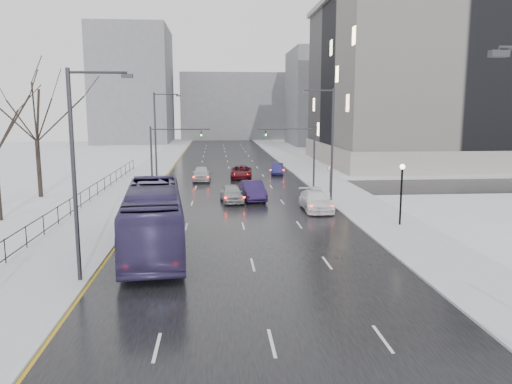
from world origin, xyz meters
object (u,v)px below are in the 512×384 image
object	(u,v)px
bus	(153,218)
sedan_right_near	(253,191)
tree_park_e	(41,198)
sedan_right_cross	(241,172)
no_uturn_sign	(330,171)
streetlight_l_far	(157,133)
streetlight_r_mid	(330,139)
streetlight_l_near	(78,166)
sedan_right_distant	(277,169)
mast_signal_left	(162,150)
sedan_center_far	(202,173)
sedan_right_far	(316,201)
mast_signal_right	(304,149)
tree_park_d	(0,222)
lamppost_r_mid	(402,186)
sedan_center_near	(232,193)

from	to	relation	value
bus	sedan_right_near	xyz separation A→B (m)	(7.00, 15.73, -1.01)
tree_park_e	sedan_right_cross	xyz separation A→B (m)	(19.36, 11.82, 0.78)
tree_park_e	no_uturn_sign	world-z (taller)	tree_park_e
streetlight_l_far	sedan_right_near	size ratio (longest dim) A/B	1.91
streetlight_l_far	sedan_right_near	world-z (taller)	streetlight_l_far
streetlight_r_mid	streetlight_l_near	world-z (taller)	same
sedan_right_cross	sedan_right_distant	bearing A→B (deg)	40.00
mast_signal_left	sedan_center_far	bearing A→B (deg)	57.97
sedan_right_far	streetlight_r_mid	bearing A→B (deg)	62.99
tree_park_e	no_uturn_sign	xyz separation A→B (m)	(27.40, 0.00, 2.30)
sedan_right_cross	streetlight_l_near	bearing A→B (deg)	-100.71
mast_signal_right	sedan_right_far	xyz separation A→B (m)	(-1.11, -11.93, -3.28)
sedan_center_far	mast_signal_right	bearing A→B (deg)	-28.58
tree_park_e	bus	distance (m)	22.51
tree_park_d	sedan_right_distant	xyz separation A→B (m)	(23.75, 25.31, 0.74)
streetlight_l_far	sedan_right_cross	world-z (taller)	streetlight_l_far
streetlight_l_near	sedan_right_near	distance (m)	23.76
streetlight_r_mid	sedan_right_near	xyz separation A→B (m)	(-6.72, 1.21, -4.72)
tree_park_e	streetlight_l_near	bearing A→B (deg)	-67.31
tree_park_d	sedan_center_far	size ratio (longest dim) A/B	2.50
lamppost_r_mid	no_uturn_sign	world-z (taller)	lamppost_r_mid
tree_park_d	streetlight_l_far	xyz separation A→B (m)	(9.63, 18.00, 5.62)
streetlight_r_mid	mast_signal_right	xyz separation A→B (m)	(-0.84, 8.00, -1.51)
sedan_right_cross	sedan_center_far	bearing A→B (deg)	-156.05
lamppost_r_mid	sedan_right_near	size ratio (longest dim) A/B	0.82
tree_park_e	sedan_right_far	distance (m)	25.68
streetlight_l_far	sedan_right_far	bearing A→B (deg)	-47.93
sedan_right_cross	sedan_right_far	xyz separation A→B (m)	(5.05, -19.75, 0.04)
no_uturn_sign	tree_park_e	bearing A→B (deg)	180.00
sedan_right_near	sedan_center_far	size ratio (longest dim) A/B	1.05
mast_signal_right	sedan_right_cross	xyz separation A→B (m)	(-6.16, 7.82, -3.33)
tree_park_d	sedan_right_near	bearing A→B (deg)	20.52
bus	sedan_center_far	xyz separation A→B (m)	(2.06, 28.64, -1.02)
lamppost_r_mid	sedan_right_cross	world-z (taller)	lamppost_r_mid
tree_park_d	streetlight_l_far	bearing A→B (deg)	61.85
tree_park_d	sedan_right_far	distance (m)	24.12
sedan_right_cross	sedan_right_distant	distance (m)	5.92
sedan_right_near	sedan_right_distant	xyz separation A→B (m)	(4.50, 18.10, -0.17)
sedan_right_distant	sedan_center_far	bearing A→B (deg)	-143.43
streetlight_l_far	sedan_center_far	world-z (taller)	streetlight_l_far
sedan_right_near	sedan_center_far	distance (m)	13.83
mast_signal_left	sedan_center_near	bearing A→B (deg)	-47.89
lamppost_r_mid	sedan_right_distant	world-z (taller)	lamppost_r_mid
sedan_right_near	sedan_center_far	xyz separation A→B (m)	(-4.95, 12.91, -0.01)
lamppost_r_mid	sedan_right_far	size ratio (longest dim) A/B	0.79
tree_park_d	sedan_right_near	distance (m)	20.57
streetlight_l_near	sedan_center_far	world-z (taller)	streetlight_l_near
tree_park_d	mast_signal_right	bearing A→B (deg)	29.12
mast_signal_right	sedan_right_far	size ratio (longest dim) A/B	1.20
mast_signal_right	mast_signal_left	size ratio (longest dim) A/B	1.00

